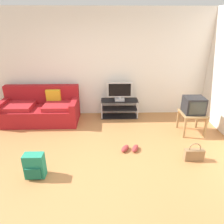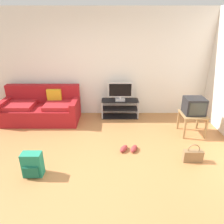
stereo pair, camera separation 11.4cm
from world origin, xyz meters
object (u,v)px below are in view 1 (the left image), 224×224
object	(u,v)px
side_table	(192,116)
backpack	(35,166)
couch	(41,109)
sneakers_pair	(130,148)
tv_stand	(119,108)
flat_tv	(120,92)
handbag	(194,154)
crt_tv	(194,105)

from	to	relation	value
side_table	backpack	size ratio (longest dim) A/B	1.24
couch	sneakers_pair	world-z (taller)	couch
tv_stand	sneakers_pair	world-z (taller)	tv_stand
flat_tv	handbag	xyz separation A→B (m)	(1.25, -1.94, -0.59)
flat_tv	handbag	size ratio (longest dim) A/B	1.76
tv_stand	handbag	bearing A→B (deg)	-57.51
tv_stand	flat_tv	bearing A→B (deg)	-90.00
couch	sneakers_pair	bearing A→B (deg)	-33.54
couch	handbag	distance (m)	3.70
handbag	tv_stand	bearing A→B (deg)	122.49
couch	sneakers_pair	distance (m)	2.57
flat_tv	backpack	xyz separation A→B (m)	(-1.50, -2.31, -0.51)
backpack	sneakers_pair	size ratio (longest dim) A/B	1.02
side_table	sneakers_pair	xyz separation A→B (m)	(-1.46, -0.71, -0.36)
handbag	crt_tv	bearing A→B (deg)	72.64
flat_tv	side_table	distance (m)	1.84
backpack	sneakers_pair	xyz separation A→B (m)	(1.62, 0.71, -0.16)
handbag	backpack	bearing A→B (deg)	-172.31
crt_tv	side_table	bearing A→B (deg)	-90.00
crt_tv	backpack	size ratio (longest dim) A/B	1.02
side_table	handbag	world-z (taller)	side_table
tv_stand	side_table	world-z (taller)	side_table
side_table	crt_tv	world-z (taller)	crt_tv
crt_tv	sneakers_pair	xyz separation A→B (m)	(-1.46, -0.72, -0.62)
crt_tv	sneakers_pair	bearing A→B (deg)	-153.68
tv_stand	side_table	bearing A→B (deg)	-30.14
tv_stand	handbag	world-z (taller)	tv_stand
couch	handbag	world-z (taller)	couch
flat_tv	side_table	xyz separation A→B (m)	(1.58, -0.90, -0.31)
flat_tv	sneakers_pair	world-z (taller)	flat_tv
flat_tv	backpack	size ratio (longest dim) A/B	1.49
tv_stand	handbag	distance (m)	2.33
couch	flat_tv	world-z (taller)	flat_tv
tv_stand	flat_tv	size ratio (longest dim) A/B	1.54
couch	backpack	world-z (taller)	couch
backpack	side_table	bearing A→B (deg)	8.55
couch	side_table	bearing A→B (deg)	-11.07
tv_stand	flat_tv	distance (m)	0.47
flat_tv	backpack	distance (m)	2.81
couch	crt_tv	size ratio (longest dim) A/B	4.42
flat_tv	backpack	world-z (taller)	flat_tv
side_table	backpack	distance (m)	3.40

